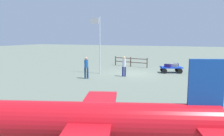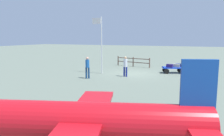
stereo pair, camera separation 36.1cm
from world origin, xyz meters
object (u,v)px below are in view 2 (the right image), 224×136
at_px(suitcase_grey, 176,66).
at_px(suitcase_olive, 178,65).
at_px(luggage_cart, 173,69).
at_px(airplane_near, 76,121).
at_px(worker_lead, 125,65).
at_px(suitcase_navy, 170,66).
at_px(worker_trailing, 87,66).
at_px(flagpole, 100,40).

xyz_separation_m(suitcase_grey, suitcase_olive, (-0.11, -0.48, -0.00)).
height_order(luggage_cart, airplane_near, airplane_near).
bearing_deg(worker_lead, suitcase_navy, -136.03).
bearing_deg(suitcase_grey, luggage_cart, 4.79).
relative_size(luggage_cart, worker_trailing, 1.26).
relative_size(suitcase_grey, worker_trailing, 0.36).
height_order(suitcase_grey, suitcase_olive, suitcase_grey).
distance_m(airplane_near, flagpole, 14.02).
distance_m(worker_lead, flagpole, 3.36).
distance_m(luggage_cart, worker_trailing, 8.01).
bearing_deg(suitcase_grey, flagpole, 23.85).
bearing_deg(flagpole, worker_lead, 166.71).
relative_size(suitcase_navy, flagpole, 0.11).
height_order(suitcase_navy, airplane_near, airplane_near).
height_order(worker_lead, worker_trailing, worker_trailing).
bearing_deg(suitcase_navy, worker_trailing, 41.75).
xyz_separation_m(suitcase_grey, worker_lead, (3.70, 3.40, 0.25)).
bearing_deg(worker_trailing, suitcase_navy, -138.25).
bearing_deg(airplane_near, flagpole, -66.81).
xyz_separation_m(luggage_cart, suitcase_navy, (0.28, 0.33, 0.29)).
relative_size(worker_lead, worker_trailing, 0.98).
distance_m(luggage_cart, airplane_near, 15.54).
bearing_deg(worker_trailing, airplane_near, 117.80).
xyz_separation_m(suitcase_olive, worker_lead, (3.82, 3.87, 0.25)).
relative_size(luggage_cart, airplane_near, 0.29).
distance_m(suitcase_olive, worker_trailing, 8.61).
xyz_separation_m(worker_lead, flagpole, (2.60, -0.61, 2.05)).
bearing_deg(suitcase_grey, suitcase_olive, -103.40).
bearing_deg(suitcase_olive, flagpole, 26.95).
bearing_deg(suitcase_navy, worker_lead, 43.97).
height_order(suitcase_grey, flagpole, flagpole).
relative_size(luggage_cart, suitcase_navy, 3.76).
distance_m(suitcase_grey, worker_lead, 5.03).
bearing_deg(worker_trailing, suitcase_olive, -137.06).
bearing_deg(flagpole, suitcase_navy, -157.08).
bearing_deg(flagpole, suitcase_olive, -153.05).
xyz_separation_m(suitcase_navy, suitcase_olive, (-0.66, -0.83, -0.00)).
distance_m(worker_trailing, flagpole, 3.30).
xyz_separation_m(suitcase_navy, worker_trailing, (5.64, 5.04, 0.28)).
bearing_deg(suitcase_navy, flagpole, 22.92).
relative_size(luggage_cart, worker_lead, 1.29).
distance_m(suitcase_olive, flagpole, 7.56).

